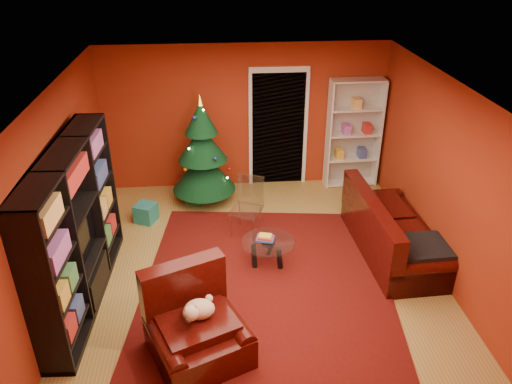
{
  "coord_description": "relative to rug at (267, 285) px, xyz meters",
  "views": [
    {
      "loc": [
        -0.52,
        -5.65,
        4.28
      ],
      "look_at": [
        0.0,
        0.4,
        1.05
      ],
      "focal_mm": 35.0,
      "sensor_mm": 36.0,
      "label": 1
    }
  ],
  "objects": [
    {
      "name": "rug",
      "position": [
        0.0,
        0.0,
        0.0
      ],
      "size": [
        3.71,
        4.19,
        0.02
      ],
      "primitive_type": "cube",
      "rotation": [
        0.0,
        0.0,
        -0.12
      ],
      "color": "#540F0C",
      "rests_on": "floor"
    },
    {
      "name": "wall_right",
      "position": [
        2.44,
        0.33,
        1.29
      ],
      "size": [
        0.05,
        5.5,
        2.6
      ],
      "primitive_type": "cube",
      "color": "maroon",
      "rests_on": "ground"
    },
    {
      "name": "coffee_table",
      "position": [
        0.06,
        0.49,
        0.19
      ],
      "size": [
        0.93,
        0.93,
        0.47
      ],
      "primitive_type": null,
      "rotation": [
        0.0,
        0.0,
        -0.27
      ],
      "color": "gray",
      "rests_on": "rug"
    },
    {
      "name": "floor",
      "position": [
        -0.08,
        0.33,
        -0.04
      ],
      "size": [
        5.0,
        5.5,
        0.05
      ],
      "primitive_type": "cube",
      "color": "olive",
      "rests_on": "ground"
    },
    {
      "name": "dog",
      "position": [
        -0.86,
        -1.11,
        0.61
      ],
      "size": [
        0.49,
        0.43,
        0.27
      ],
      "primitive_type": null,
      "rotation": [
        0.0,
        0.0,
        0.41
      ],
      "color": "beige",
      "rests_on": "armchair"
    },
    {
      "name": "armchair",
      "position": [
        -0.89,
        -1.18,
        0.41
      ],
      "size": [
        1.41,
        1.41,
        0.84
      ],
      "primitive_type": null,
      "rotation": [
        0.0,
        0.0,
        0.41
      ],
      "color": "black",
      "rests_on": "rug"
    },
    {
      "name": "gift_box_green",
      "position": [
        -1.0,
        2.41,
        0.13
      ],
      "size": [
        0.38,
        0.38,
        0.29
      ],
      "primitive_type": "cube",
      "rotation": [
        0.0,
        0.0,
        -0.42
      ],
      "color": "#226428",
      "rests_on": "floor"
    },
    {
      "name": "sofa",
      "position": [
        1.94,
        0.64,
        0.44
      ],
      "size": [
        1.05,
        2.15,
        0.91
      ],
      "primitive_type": null,
      "rotation": [
        0.0,
        0.0,
        1.62
      ],
      "color": "black",
      "rests_on": "rug"
    },
    {
      "name": "gift_box_red",
      "position": [
        -1.22,
        2.92,
        0.1
      ],
      "size": [
        0.28,
        0.28,
        0.21
      ],
      "primitive_type": "cube",
      "rotation": [
        0.0,
        0.0,
        0.42
      ],
      "color": "maroon",
      "rests_on": "floor"
    },
    {
      "name": "media_unit",
      "position": [
        -2.36,
        -0.02,
        1.01
      ],
      "size": [
        0.52,
        2.69,
        2.05
      ],
      "primitive_type": null,
      "rotation": [
        0.0,
        0.0,
        -0.04
      ],
      "color": "black",
      "rests_on": "floor"
    },
    {
      "name": "gift_box_teal",
      "position": [
        -1.8,
        1.84,
        0.14
      ],
      "size": [
        0.4,
        0.4,
        0.31
      ],
      "primitive_type": "cube",
      "rotation": [
        0.0,
        0.0,
        -0.41
      ],
      "color": "#1D7F7C",
      "rests_on": "floor"
    },
    {
      "name": "wall_back",
      "position": [
        -0.08,
        3.11,
        1.29
      ],
      "size": [
        5.0,
        0.05,
        2.6
      ],
      "primitive_type": "cube",
      "color": "maroon",
      "rests_on": "ground"
    },
    {
      "name": "acrylic_chair",
      "position": [
        -0.19,
        1.3,
        0.42
      ],
      "size": [
        0.59,
        0.61,
        0.85
      ],
      "primitive_type": null,
      "rotation": [
        0.0,
        0.0,
        -0.42
      ],
      "color": "#66605B",
      "rests_on": "rug"
    },
    {
      "name": "wall_left",
      "position": [
        -2.61,
        0.33,
        1.29
      ],
      "size": [
        0.05,
        5.5,
        2.6
      ],
      "primitive_type": "cube",
      "color": "maroon",
      "rests_on": "ground"
    },
    {
      "name": "ceiling",
      "position": [
        -0.08,
        0.33,
        2.61
      ],
      "size": [
        5.0,
        5.5,
        0.05
      ],
      "primitive_type": "cube",
      "color": "silver",
      "rests_on": "wall_back"
    },
    {
      "name": "white_bookshelf",
      "position": [
        1.87,
        2.9,
        0.98
      ],
      "size": [
        0.95,
        0.36,
        2.04
      ],
      "primitive_type": null,
      "rotation": [
        0.0,
        0.0,
        0.02
      ],
      "color": "white",
      "rests_on": "floor"
    },
    {
      "name": "doorway",
      "position": [
        0.52,
        3.06,
        1.04
      ],
      "size": [
        1.06,
        0.6,
        2.16
      ],
      "primitive_type": null,
      "color": "black",
      "rests_on": "floor"
    },
    {
      "name": "christmas_tree",
      "position": [
        -0.84,
        2.46,
        0.93
      ],
      "size": [
        1.12,
        1.12,
        1.94
      ],
      "primitive_type": null,
      "rotation": [
        0.0,
        0.0,
        0.03
      ],
      "color": "black",
      "rests_on": "floor"
    }
  ]
}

